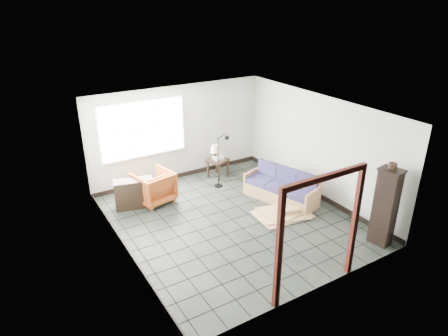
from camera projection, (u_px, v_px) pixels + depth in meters
ground at (232, 220)px, 9.18m from camera, size 5.50×5.50×0.00m
room_shell at (232, 151)px, 8.53m from camera, size 5.02×5.52×2.61m
window_panel at (143, 129)px, 10.18m from camera, size 2.32×0.08×1.52m
doorway_trim at (321, 220)px, 6.51m from camera, size 1.80×0.08×2.20m
futon_sofa at (282, 189)px, 9.98m from camera, size 1.22×1.97×0.82m
armchair at (153, 185)px, 9.82m from camera, size 1.00×0.96×0.88m
side_table at (218, 162)px, 11.14m from camera, size 0.64×0.64×0.54m
table_lamp at (215, 149)px, 11.01m from camera, size 0.32×0.32×0.41m
projector at (218, 157)px, 11.09m from camera, size 0.28×0.22×0.10m
floor_lamp at (222, 159)px, 10.48m from camera, size 0.39×0.26×1.49m
console_shelf at (134, 193)px, 9.60m from camera, size 0.98×0.57×0.71m
tall_shelf at (385, 206)px, 8.01m from camera, size 0.42×0.50×1.67m
pot at (393, 166)px, 7.68m from camera, size 0.17×0.17×0.12m
open_box at (289, 183)px, 10.59m from camera, size 0.86×0.60×0.45m
cardboard_pile at (283, 213)px, 9.36m from camera, size 1.34×1.10×0.18m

